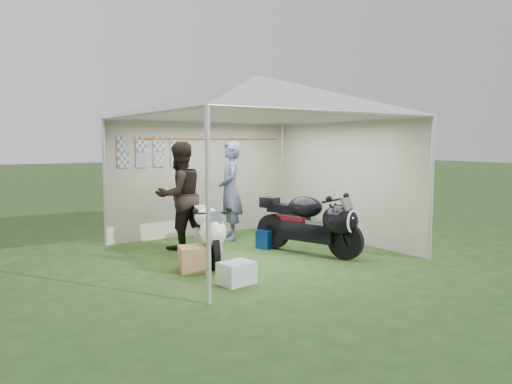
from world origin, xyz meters
TOP-DOWN VIEW (x-y plane):
  - ground at (0.00, 0.00)m, footprint 80.00×80.00m
  - canopy_tent at (-0.00, 0.03)m, footprint 5.66×5.66m
  - motorcycle_white at (-1.03, -0.16)m, footprint 0.79×1.73m
  - motorcycle_black at (0.68, -0.69)m, footprint 0.92×1.98m
  - paddock_stand at (0.38, 0.20)m, footprint 0.50×0.39m
  - person_dark_jacket at (-0.98, 1.00)m, footprint 1.02×0.86m
  - person_blue_jacket at (0.19, 1.22)m, footprint 0.70×0.82m
  - equipment_box at (1.46, 0.84)m, footprint 0.59×0.50m
  - crate_0 at (-1.30, -1.47)m, footprint 0.49×0.40m
  - crate_1 at (-1.48, -0.56)m, footprint 0.50×0.50m

SIDE VIEW (x-z plane):
  - ground at x=0.00m, z-range 0.00..0.00m
  - crate_0 at x=-1.30m, z-range 0.00..0.30m
  - paddock_stand at x=0.38m, z-range 0.00..0.32m
  - crate_1 at x=-1.48m, z-range 0.00..0.37m
  - equipment_box at x=1.46m, z-range 0.00..0.53m
  - motorcycle_white at x=-1.03m, z-range 0.05..0.93m
  - motorcycle_black at x=0.68m, z-range 0.06..1.07m
  - person_dark_jacket at x=-0.98m, z-range 0.00..1.90m
  - person_blue_jacket at x=0.19m, z-range 0.00..1.90m
  - canopy_tent at x=0.00m, z-range 1.08..4.08m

